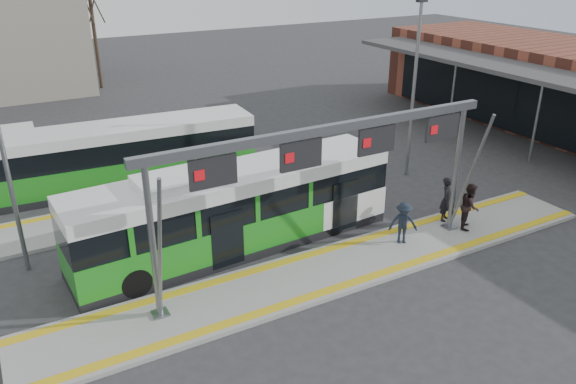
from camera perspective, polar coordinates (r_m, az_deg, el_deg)
name	(u,v)px	position (r m, az deg, el deg)	size (l,w,h in m)	color
ground	(340,269)	(20.35, 5.32, -7.76)	(120.00, 120.00, 0.00)	#2D2D30
platform_main	(340,267)	(20.31, 5.32, -7.58)	(22.00, 3.00, 0.15)	gray
platform_second	(163,207)	(25.28, -12.63, -1.48)	(20.00, 3.00, 0.15)	gray
tactile_main	(340,265)	(20.27, 5.33, -7.38)	(22.00, 2.65, 0.02)	gold
tactile_second	(155,196)	(26.26, -13.40, -0.37)	(20.00, 0.35, 0.02)	gold
gantry	(332,155)	(18.49, 4.48, 3.74)	(13.00, 1.68, 5.20)	slate
hero_bus	(235,210)	(21.03, -5.37, -1.82)	(12.54, 3.34, 3.41)	black
bg_bus_green	(130,154)	(27.89, -15.77, 3.70)	(11.98, 3.30, 2.96)	black
passenger_a	(447,199)	(23.87, 15.81, -0.69)	(0.69, 0.45, 1.88)	black
passenger_b	(470,206)	(23.49, 17.99, -1.36)	(0.92, 0.72, 1.89)	black
passenger_c	(403,223)	(21.70, 11.62, -3.09)	(1.08, 0.62, 1.67)	#19212E
tree_left	(68,14)	(47.46, -21.44, 16.46)	(1.40, 1.40, 7.70)	#382B21
tree_mid	(90,0)	(47.82, -19.47, 17.91)	(1.40, 1.40, 8.94)	#382B21
lamp_west	(4,157)	(20.55, -26.88, 3.23)	(0.50, 0.25, 8.10)	slate
lamp_east	(414,87)	(27.65, 12.67, 10.33)	(0.50, 0.25, 8.41)	slate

